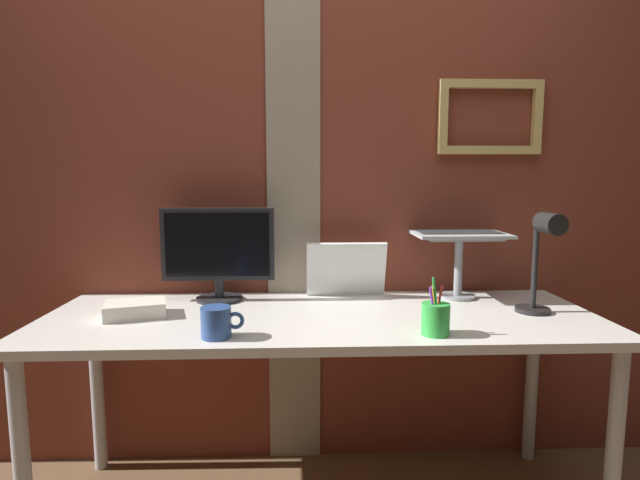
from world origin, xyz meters
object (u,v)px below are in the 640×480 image
(laptop, at_px, (454,220))
(desk_lamp, at_px, (543,252))
(monitor, at_px, (218,249))
(whiteboard_panel, at_px, (346,270))
(coffee_mug, at_px, (217,322))
(pen_cup, at_px, (436,318))

(laptop, distance_m, desk_lamp, 0.41)
(monitor, bearing_deg, laptop, 4.69)
(laptop, distance_m, whiteboard_panel, 0.48)
(laptop, distance_m, coffee_mug, 1.06)
(whiteboard_panel, bearing_deg, pen_cup, -65.19)
(coffee_mug, bearing_deg, whiteboard_panel, 48.66)
(desk_lamp, distance_m, pen_cup, 0.49)
(desk_lamp, distance_m, coffee_mug, 1.11)
(laptop, bearing_deg, coffee_mug, -148.58)
(laptop, height_order, desk_lamp, laptop)
(desk_lamp, relative_size, pen_cup, 2.01)
(monitor, bearing_deg, desk_lamp, -13.39)
(whiteboard_panel, distance_m, pen_cup, 0.55)
(pen_cup, xyz_separation_m, coffee_mug, (-0.66, 0.00, -0.00))
(whiteboard_panel, distance_m, coffee_mug, 0.66)
(desk_lamp, bearing_deg, laptop, 120.01)
(whiteboard_panel, bearing_deg, desk_lamp, -25.52)
(laptop, xyz_separation_m, whiteboard_panel, (-0.44, -0.04, -0.19))
(laptop, relative_size, coffee_mug, 2.74)
(pen_cup, bearing_deg, laptop, 68.19)
(desk_lamp, height_order, pen_cup, desk_lamp)
(monitor, relative_size, pen_cup, 2.40)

